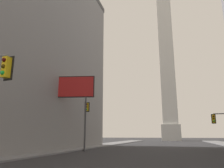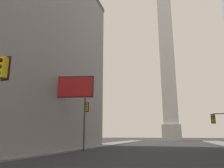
# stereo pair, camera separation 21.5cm
# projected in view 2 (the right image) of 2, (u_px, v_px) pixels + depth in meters

# --- Properties ---
(sidewalk_left) EXTENTS (5.00, 103.26, 0.15)m
(sidewalk_left) POSITION_uv_depth(u_px,v_px,m) (80.00, 148.00, 34.28)
(sidewalk_left) COLOR slate
(sidewalk_left) RESTS_ON ground_plane
(obelisk) EXTENTS (7.05, 7.05, 77.11)m
(obelisk) POSITION_uv_depth(u_px,v_px,m) (167.00, 49.00, 90.70)
(obelisk) COLOR silver
(obelisk) RESTS_ON ground_plane
(traffic_light_mid_left) EXTENTS (0.76, 0.52, 6.44)m
(traffic_light_mid_left) POSITION_uv_depth(u_px,v_px,m) (85.00, 118.00, 29.68)
(traffic_light_mid_left) COLOR slate
(traffic_light_mid_left) RESTS_ON ground_plane
(billboard_sign) EXTENTS (6.33, 1.57, 9.46)m
(billboard_sign) POSITION_uv_depth(u_px,v_px,m) (69.00, 89.00, 28.18)
(billboard_sign) COLOR #3F3F42
(billboard_sign) RESTS_ON ground_plane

